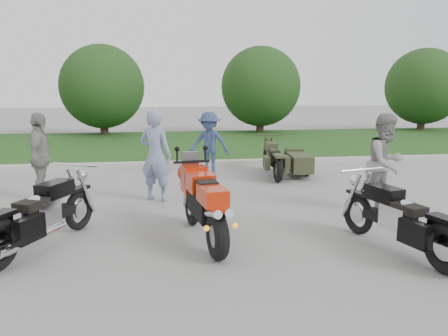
{
  "coord_description": "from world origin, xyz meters",
  "views": [
    {
      "loc": [
        -0.4,
        -6.22,
        2.29
      ],
      "look_at": [
        0.66,
        1.47,
        0.8
      ],
      "focal_mm": 35.0,
      "sensor_mm": 36.0,
      "label": 1
    }
  ],
  "objects": [
    {
      "name": "curb",
      "position": [
        0.0,
        6.0,
        0.07
      ],
      "size": [
        60.0,
        0.3,
        0.15
      ],
      "primitive_type": "cube",
      "color": "#B0ADA5",
      "rests_on": "ground"
    },
    {
      "name": "tree_far_right",
      "position": [
        12.0,
        13.5,
        2.19
      ],
      "size": [
        3.6,
        3.6,
        4.0
      ],
      "color": "#3F2B1C",
      "rests_on": "ground"
    },
    {
      "name": "cruiser_left",
      "position": [
        -2.16,
        -0.12,
        0.46
      ],
      "size": [
        1.13,
        2.17,
        0.9
      ],
      "rotation": [
        0.0,
        0.0,
        -0.44
      ],
      "color": "black",
      "rests_on": "ground"
    },
    {
      "name": "grass_strip",
      "position": [
        0.0,
        10.15,
        0.07
      ],
      "size": [
        60.0,
        8.0,
        0.14
      ],
      "primitive_type": "cube",
      "color": "#305D20",
      "rests_on": "ground"
    },
    {
      "name": "cruiser_right",
      "position": [
        2.79,
        -0.93,
        0.44
      ],
      "size": [
        0.79,
        2.21,
        0.87
      ],
      "rotation": [
        0.0,
        0.0,
        0.26
      ],
      "color": "black",
      "rests_on": "ground"
    },
    {
      "name": "sportbike_red",
      "position": [
        0.15,
        -0.09,
        0.61
      ],
      "size": [
        0.6,
        2.17,
        1.03
      ],
      "rotation": [
        0.0,
        0.0,
        0.16
      ],
      "color": "black",
      "rests_on": "ground"
    },
    {
      "name": "person_denim",
      "position": [
        0.75,
        4.86,
        0.8
      ],
      "size": [
        1.17,
        0.9,
        1.61
      ],
      "primitive_type": "imported",
      "rotation": [
        0.0,
        0.0,
        -0.32
      ],
      "color": "navy",
      "rests_on": "ground"
    },
    {
      "name": "ground",
      "position": [
        0.0,
        0.0,
        0.0
      ],
      "size": [
        80.0,
        80.0,
        0.0
      ],
      "primitive_type": "plane",
      "color": "gray",
      "rests_on": "ground"
    },
    {
      "name": "cruiser_sidecar",
      "position": [
        2.68,
        4.27,
        0.38
      ],
      "size": [
        1.11,
        2.13,
        0.82
      ],
      "rotation": [
        0.0,
        0.0,
        -0.07
      ],
      "color": "black",
      "rests_on": "ground"
    },
    {
      "name": "person_back",
      "position": [
        -2.82,
        2.65,
        0.88
      ],
      "size": [
        0.47,
        1.05,
        1.76
      ],
      "primitive_type": "imported",
      "rotation": [
        0.0,
        0.0,
        1.61
      ],
      "color": "gray",
      "rests_on": "ground"
    },
    {
      "name": "tree_mid_left",
      "position": [
        -3.0,
        13.5,
        2.19
      ],
      "size": [
        3.6,
        3.6,
        4.0
      ],
      "color": "#3F2B1C",
      "rests_on": "ground"
    },
    {
      "name": "person_grey",
      "position": [
        3.54,
        1.02,
        0.9
      ],
      "size": [
        1.07,
        0.98,
        1.79
      ],
      "primitive_type": "imported",
      "rotation": [
        0.0,
        0.0,
        0.42
      ],
      "color": "gray",
      "rests_on": "ground"
    },
    {
      "name": "tree_mid_right",
      "position": [
        4.0,
        13.5,
        2.19
      ],
      "size": [
        3.6,
        3.6,
        4.0
      ],
      "color": "#3F2B1C",
      "rests_on": "ground"
    },
    {
      "name": "person_stripe",
      "position": [
        -0.58,
        2.39,
        0.91
      ],
      "size": [
        0.79,
        0.69,
        1.82
      ],
      "primitive_type": "imported",
      "rotation": [
        0.0,
        0.0,
        2.67
      ],
      "color": "#7C85A9",
      "rests_on": "ground"
    }
  ]
}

